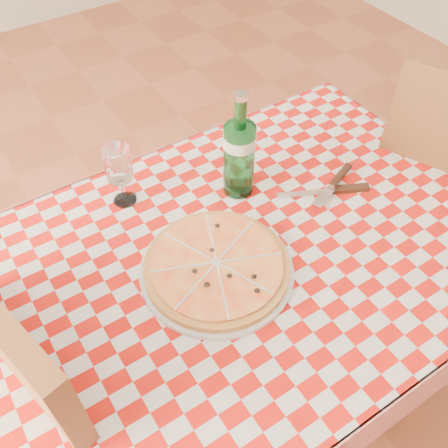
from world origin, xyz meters
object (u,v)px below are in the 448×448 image
at_px(water_bottle, 239,146).
at_px(wine_glass, 120,176).
at_px(chair_far, 2,438).
at_px(dining_table, 244,278).
at_px(pizza_plate, 217,266).

xyz_separation_m(water_bottle, wine_glass, (-0.27, 0.13, -0.06)).
xyz_separation_m(chair_far, wine_glass, (0.48, 0.33, 0.27)).
distance_m(dining_table, wine_glass, 0.40).
relative_size(dining_table, wine_glass, 7.03).
relative_size(chair_far, wine_glass, 5.89).
bearing_deg(water_bottle, wine_glass, 155.14).
height_order(dining_table, pizza_plate, pizza_plate).
distance_m(water_bottle, wine_glass, 0.30).
bearing_deg(pizza_plate, chair_far, -179.28).
bearing_deg(chair_far, water_bottle, -178.04).
distance_m(chair_far, pizza_plate, 0.59).
relative_size(chair_far, water_bottle, 3.40).
bearing_deg(pizza_plate, dining_table, 6.72).
bearing_deg(chair_far, pizza_plate, 167.34).
height_order(dining_table, chair_far, chair_far).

